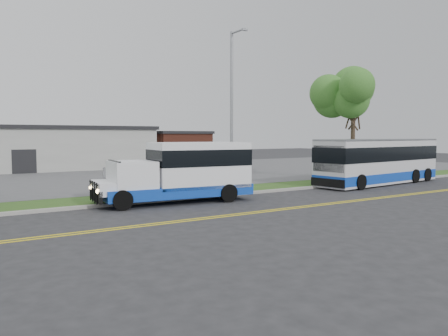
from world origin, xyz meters
TOP-DOWN VIEW (x-y plane):
  - ground at (0.00, 0.00)m, footprint 140.00×140.00m
  - lane_line_north at (0.00, -3.85)m, footprint 70.00×0.12m
  - lane_line_south at (0.00, -4.15)m, footprint 70.00×0.12m
  - curb at (0.00, 1.10)m, footprint 80.00×0.30m
  - verge at (0.00, 2.90)m, footprint 80.00×3.30m
  - parking_lot at (0.00, 17.00)m, footprint 80.00×25.00m
  - commercial_building at (-6.00, 27.00)m, footprint 25.40×10.40m
  - brick_wing at (10.50, 26.00)m, footprint 6.30×7.30m
  - tree_east at (14.00, 3.00)m, footprint 5.20×5.20m
  - streetlight_near at (3.00, 2.73)m, footprint 0.35×1.53m
  - shuttle_bus at (-1.37, 0.53)m, footprint 8.16×3.29m
  - transit_bus at (13.98, 0.60)m, footprint 11.61×3.79m
  - parked_car_a at (-0.72, 9.97)m, footprint 3.11×4.61m

SIDE VIEW (x-z plane):
  - ground at x=0.00m, z-range 0.00..0.00m
  - lane_line_north at x=0.00m, z-range 0.00..0.01m
  - lane_line_south at x=0.00m, z-range 0.00..0.01m
  - verge at x=0.00m, z-range 0.00..0.10m
  - parking_lot at x=0.00m, z-range 0.00..0.10m
  - curb at x=0.00m, z-range 0.00..0.15m
  - parked_car_a at x=-0.72m, z-range 0.10..1.54m
  - transit_bus at x=13.98m, z-range 0.02..3.18m
  - shuttle_bus at x=-1.37m, z-range 0.10..3.16m
  - brick_wing at x=10.50m, z-range 0.01..3.91m
  - commercial_building at x=-6.00m, z-range 0.01..4.36m
  - streetlight_near at x=3.00m, z-range 0.48..9.98m
  - tree_east at x=14.00m, z-range 2.04..10.37m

